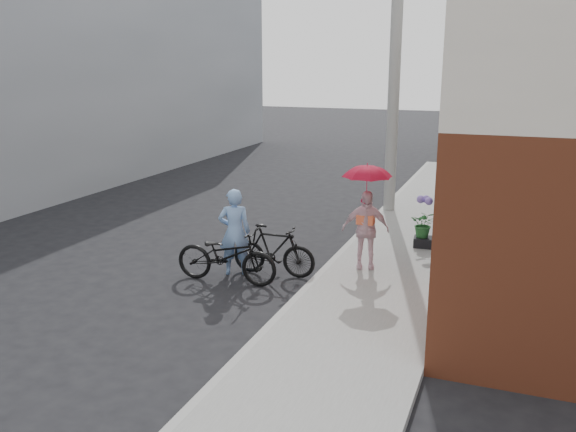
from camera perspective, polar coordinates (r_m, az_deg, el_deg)
The scene contains 11 objects.
ground at distance 10.52m, azimuth -3.31°, elevation -6.76°, with size 80.00×80.00×0.00m, color black.
sidewalk at distance 11.72m, azimuth 10.21°, elevation -4.41°, with size 2.20×24.00×0.12m, color gray.
curb at distance 11.97m, azimuth 4.74°, elevation -3.83°, with size 0.12×24.00×0.12m, color #9E9E99.
utility_pole at distance 15.24m, azimuth 9.94°, elevation 13.06°, with size 0.28×0.28×7.00m, color #9E9E99.
officer at distance 11.00m, azimuth -5.02°, elevation -1.49°, with size 0.58×0.38×1.59m, color #7AA2DA.
bike_left at distance 10.68m, azimuth -5.79°, elevation -3.70°, with size 0.65×1.86×0.98m, color black.
bike_right at distance 10.98m, azimuth -1.35°, elevation -3.23°, with size 0.44×1.56×0.94m, color black.
kimono_woman at distance 11.05m, azimuth 7.25°, elevation -1.26°, with size 0.84×0.35×1.43m, color silver.
parasol at distance 10.81m, azimuth 7.43°, elevation 4.30°, with size 0.85×0.85×0.74m, color #DC1942.
planter at distance 12.66m, azimuth 12.51°, elevation -2.37°, with size 0.37×0.37×0.19m, color black.
potted_plant at distance 12.56m, azimuth 12.60°, elevation -0.75°, with size 0.50×0.43×0.55m, color #265F2A.
Camera 1 is at (4.05, -8.94, 3.78)m, focal length 38.00 mm.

